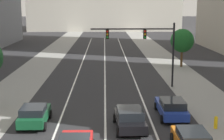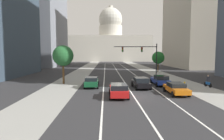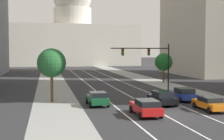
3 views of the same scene
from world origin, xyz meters
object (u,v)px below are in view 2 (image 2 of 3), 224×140
Objects in this scene: cyclist at (208,81)px; street_tree_near_right at (158,58)px; car_orange at (176,88)px; traffic_signal_mast at (143,53)px; car_black at (141,83)px; capitol_building at (111,43)px; car_red at (119,90)px; fire_hydrant at (184,85)px; car_green at (92,82)px; car_blue at (160,80)px; street_tree_mid_left at (63,56)px.

street_tree_near_right is at bearing -3.60° from cyclist.
car_orange is 0.52× the size of traffic_signal_mast.
capitol_building is at bearing -1.68° from car_black.
car_orange is at bearing -141.79° from car_black.
capitol_building is 5.73× the size of traffic_signal_mast.
capitol_building is 74.95m from street_tree_near_right.
capitol_building is 11.12× the size of car_orange.
capitol_building reaches higher than car_red.
street_tree_near_right is (2.95, 24.16, 3.22)m from fire_hydrant.
car_green is 0.47× the size of traffic_signal_mast.
car_blue is at bearing 135.86° from fire_hydrant.
car_red is at bearing 138.72° from car_blue.
car_black is (6.84, -1.01, 0.01)m from car_green.
street_tree_mid_left is at bearing -95.98° from capitol_building.
car_blue is at bearing -6.97° from street_tree_mid_left.
traffic_signal_mast is at bearing -118.35° from street_tree_near_right.
street_tree_near_right is (6.34, 11.75, -1.14)m from traffic_signal_mast.
capitol_building is 98.52m from car_black.
car_green is 6.81m from street_tree_mid_left.
cyclist is at bearing -88.33° from street_tree_near_right.
traffic_signal_mast is 16.31m from street_tree_mid_left.
car_red is at bearing -113.02° from street_tree_near_right.
car_green is 7.04m from car_red.
car_green is 0.77× the size of street_tree_near_right.
capitol_building is 12.17× the size of car_green.
car_red is 10.80m from fire_hydrant.
street_tree_near_right is at bearing -10.83° from car_orange.
car_blue is 0.90× the size of street_tree_near_right.
fire_hydrant is (2.65, 3.94, -0.25)m from car_orange.
car_black is 0.71× the size of street_tree_mid_left.
car_black is (3.42, 5.15, -0.00)m from car_red.
car_red is at bearing -49.69° from street_tree_mid_left.
street_tree_mid_left is (-14.20, -8.02, -0.41)m from traffic_signal_mast.
capitol_building is 9.36× the size of street_tree_near_right.
fire_hydrant is at bearing -33.49° from car_orange.
car_red is (3.42, -6.16, 0.01)m from car_green.
car_blue is 5.26× the size of fire_hydrant.
street_tree_mid_left is at bearing 53.20° from car_green.
car_green reaches higher than car_orange.
fire_hydrant is 18.55m from street_tree_mid_left.
car_blue is at bearing 67.21° from cyclist.
street_tree_mid_left is (-4.67, 3.38, 3.63)m from car_green.
car_orange is 4.92× the size of fire_hydrant.
street_tree_mid_left is at bearing 40.65° from car_red.
street_tree_near_right is (9.02, 24.15, 2.90)m from car_black.
street_tree_near_right reaches higher than car_green.
car_blue is at bearing -82.31° from car_green.
car_green is 0.88× the size of car_red.
street_tree_near_right is (-0.69, 23.58, 2.83)m from cyclist.
car_orange is 1.09× the size of car_green.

